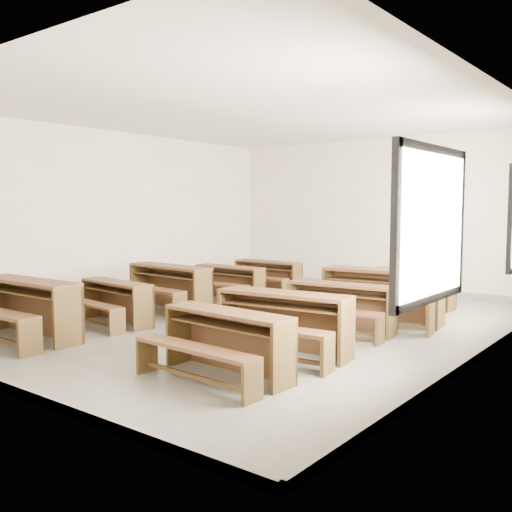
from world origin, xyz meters
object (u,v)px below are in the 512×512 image
Objects in this scene: desk_set_0 at (25,305)px; desk_set_3 at (228,280)px; desk_set_4 at (267,274)px; desk_set_5 at (225,339)px; desk_set_2 at (167,284)px; desk_set_9 at (412,285)px; desk_set_6 at (281,319)px; desk_set_7 at (340,304)px; desk_set_8 at (380,292)px; desk_set_1 at (114,299)px.

desk_set_3 is at bearing 87.21° from desk_set_0.
desk_set_0 reaches higher than desk_set_4.
desk_set_4 is 5.78m from desk_set_5.
desk_set_2 is at bearing -96.47° from desk_set_4.
desk_set_9 is (3.19, 2.84, -0.06)m from desk_set_2.
desk_set_6 is (3.18, 1.42, -0.03)m from desk_set_0.
desk_set_5 is 2.59m from desk_set_7.
desk_set_8 is 1.61m from desk_set_9.
desk_set_3 is 4.86m from desk_set_5.
desk_set_5 is 5.15m from desk_set_9.
desk_set_2 reaches higher than desk_set_3.
desk_set_9 is at bearing 84.76° from desk_set_6.
desk_set_7 reaches higher than desk_set_1.
desk_set_6 is at bearing -93.41° from desk_set_7.
desk_set_6 is at bearing -99.09° from desk_set_8.
desk_set_8 is (3.15, -1.33, 0.09)m from desk_set_4.
desk_set_9 is (3.11, 5.49, -0.08)m from desk_set_0.
desk_set_5 is at bearing -93.87° from desk_set_6.
desk_set_7 reaches higher than desk_set_4.
desk_set_6 reaches higher than desk_set_1.
desk_set_7 is at bearing -106.25° from desk_set_8.
desk_set_1 is at bearing 164.74° from desk_set_5.
desk_set_6 is (3.09, -2.63, 0.06)m from desk_set_3.
desk_set_4 is at bearing 96.31° from desk_set_1.
desk_set_2 is at bearing 153.10° from desk_set_6.
desk_set_7 is (2.97, 1.59, 0.03)m from desk_set_1.
desk_set_4 is 0.85× the size of desk_set_6.
desk_set_3 is 3.23m from desk_set_7.
desk_set_9 is (-0.07, 4.07, -0.05)m from desk_set_6.
desk_set_7 is (3.12, 2.93, -0.06)m from desk_set_0.
desk_set_3 reaches higher than desk_set_1.
desk_set_4 is at bearing 122.65° from desk_set_6.
desk_set_7 is 0.98m from desk_set_8.
desk_set_2 reaches higher than desk_set_9.
desk_set_7 is (-0.11, 2.59, -0.00)m from desk_set_5.
desk_set_8 reaches higher than desk_set_7.
desk_set_5 is 1.05× the size of desk_set_9.
desk_set_3 is at bearing 86.23° from desk_set_2.
desk_set_4 is (-0.02, 3.88, 0.01)m from desk_set_1.
desk_set_6 is 0.92× the size of desk_set_8.
desk_set_1 is at bearing 82.22° from desk_set_0.
desk_set_0 is 1.35m from desk_set_1.
desk_set_7 is (3.20, 0.27, -0.04)m from desk_set_2.
desk_set_4 is 3.00m from desk_set_9.
desk_set_4 reaches higher than desk_set_1.
desk_set_0 is 1.12× the size of desk_set_7.
desk_set_9 is at bearing 94.05° from desk_set_5.
desk_set_1 is 3.03m from desk_set_6.
desk_set_7 is (-0.06, 1.50, -0.03)m from desk_set_6.
desk_set_5 is at bearing -85.35° from desk_set_9.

